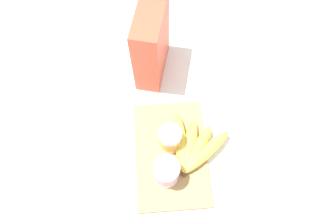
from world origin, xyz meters
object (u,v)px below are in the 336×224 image
(cereal_box, at_px, (151,43))
(banana_bunch, at_px, (194,147))
(yogurt_cup_front, at_px, (167,172))
(cutting_board, at_px, (171,154))
(yogurt_cup_back, at_px, (170,139))

(cereal_box, xyz_separation_m, banana_bunch, (-0.31, -0.10, -0.10))
(yogurt_cup_front, xyz_separation_m, banana_bunch, (0.08, -0.08, -0.03))
(cutting_board, distance_m, yogurt_cup_front, 0.09)
(cereal_box, bearing_deg, banana_bunch, -147.43)
(cereal_box, relative_size, banana_bunch, 1.33)
(cereal_box, distance_m, yogurt_cup_back, 0.30)
(cereal_box, height_order, yogurt_cup_front, cereal_box)
(cutting_board, distance_m, cereal_box, 0.34)
(cereal_box, xyz_separation_m, yogurt_cup_front, (-0.38, -0.02, -0.07))
(yogurt_cup_front, height_order, yogurt_cup_back, yogurt_cup_front)
(cutting_board, height_order, yogurt_cup_front, yogurt_cup_front)
(yogurt_cup_front, bearing_deg, cutting_board, -14.01)
(cereal_box, distance_m, banana_bunch, 0.34)
(cereal_box, bearing_deg, yogurt_cup_front, -163.13)
(cutting_board, xyz_separation_m, cereal_box, (0.31, 0.04, 0.12))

